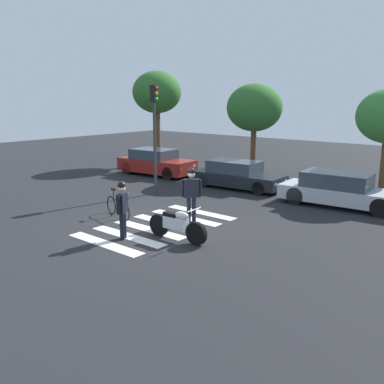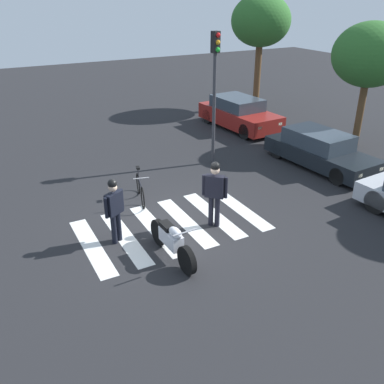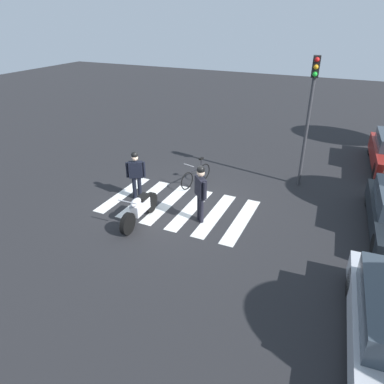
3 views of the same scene
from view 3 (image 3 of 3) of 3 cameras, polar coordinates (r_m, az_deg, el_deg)
ground_plane at (r=12.25m, az=-2.19°, el=-2.32°), size 60.00×60.00×0.00m
police_motorcycle at (r=11.26m, az=-8.36°, el=-2.68°), size 2.12×0.62×1.06m
leaning_bicycle at (r=13.63m, az=0.65°, el=2.66°), size 1.70×0.56×1.00m
officer_on_foot at (r=10.90m, az=1.38°, el=0.42°), size 0.52×0.53×1.90m
officer_by_motorcycle at (r=12.48m, az=-8.95°, el=3.16°), size 0.41×0.59×1.77m
crosswalk_stripes at (r=12.24m, az=-2.19°, el=-2.30°), size 2.98×4.95×0.01m
traffic_light_pole at (r=13.41m, az=18.38°, el=13.26°), size 0.34×0.27×4.69m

